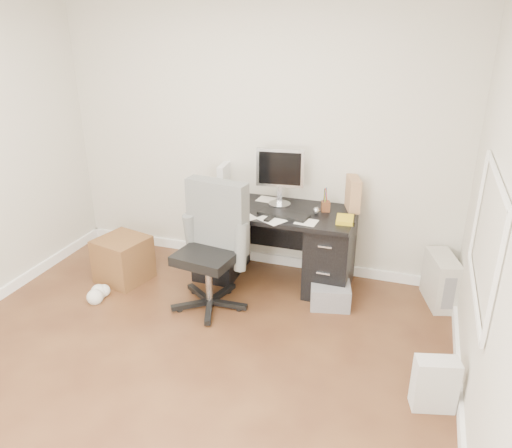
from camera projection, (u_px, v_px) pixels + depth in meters
The scene contains 18 objects.
ground at pixel (168, 379), 3.61m from camera, with size 4.00×4.00×0.00m, color #402214.
room_shell at pixel (156, 155), 2.98m from camera, with size 4.02×4.02×2.71m.
desk at pixel (274, 243), 4.81m from camera, with size 1.50×0.70×0.75m.
loose_papers at pixel (252, 208), 4.69m from camera, with size 1.10×0.60×0.00m, color silver, non-canonical shape.
lcd_monitor at pixel (280, 177), 4.66m from camera, with size 0.44×0.25×0.56m, color #A9AAAE, non-canonical shape.
keyboard at pixel (283, 215), 4.51m from camera, with size 0.46×0.16×0.03m, color black.
computer_mouse at pixel (316, 211), 4.54m from camera, with size 0.07×0.07×0.07m, color #A9AAAE.
travel_mug at pixel (207, 192), 4.84m from camera, with size 0.08×0.08×0.19m, color navy.
white_binder at pixel (224, 180), 4.99m from camera, with size 0.13×0.28×0.32m, color silver.
magazine_file at pixel (353, 194), 4.60m from camera, with size 0.13×0.27×0.31m, color #976C49.
pen_cup at pixel (326, 200), 4.58m from camera, with size 0.09×0.09×0.23m, color #592D19, non-canonical shape.
yellow_book at pixel (346, 220), 4.39m from camera, with size 0.16×0.20×0.04m, color gold.
paper_remote at pixel (271, 219), 4.43m from camera, with size 0.25×0.20×0.02m, color silver, non-canonical shape.
office_chair at pixel (208, 249), 4.30m from camera, with size 0.64×0.64×1.13m, color #545754, non-canonical shape.
pc_tower at pixel (441, 280), 4.48m from camera, with size 0.20×0.46×0.46m, color #B6B0A5.
shopping_bag at pixel (435, 384), 3.28m from camera, with size 0.28×0.20×0.38m, color silver.
wicker_basket at pixel (123, 259), 4.89m from camera, with size 0.44×0.44×0.44m, color #4E2F17.
desk_printer at pixel (330, 295), 4.49m from camera, with size 0.35×0.29×0.21m, color slate.
Camera 1 is at (1.52, -2.54, 2.44)m, focal length 35.00 mm.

